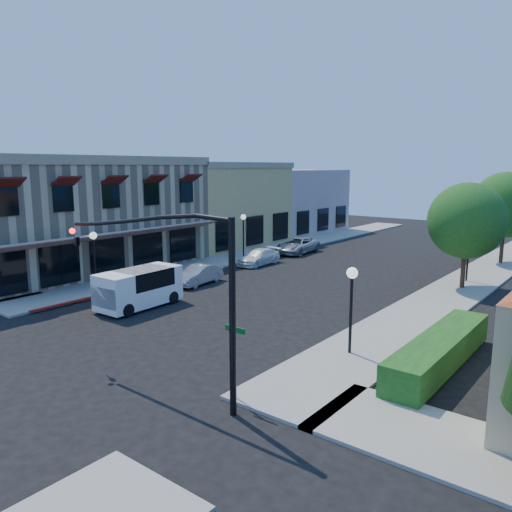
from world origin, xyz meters
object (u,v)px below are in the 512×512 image
Objects in this scene: lamppost_left_near at (94,246)px; parked_car_a at (155,278)px; signal_mast_arm at (180,273)px; parked_car_b at (198,275)px; parked_car_c at (259,257)px; street_tree_b at (506,205)px; lamppost_left_far at (243,224)px; parked_car_d at (297,245)px; lamppost_right_far at (469,241)px; lamppost_right_near at (352,288)px; street_tree_a at (467,221)px; white_van at (138,286)px; street_name_sign at (235,351)px.

lamppost_left_near is 1.00× the size of parked_car_a.
signal_mast_arm is 16.06m from parked_car_b.
street_tree_b is at bearing 38.29° from parked_car_c.
lamppost_left_far is 11.78m from parked_car_a.
lamppost_right_far is at bearing -14.22° from parked_car_d.
street_tree_b reaches higher than lamppost_right_near.
lamppost_right_far is (-0.30, -8.00, -1.81)m from street_tree_b.
street_tree_a is 22.30m from lamppost_left_near.
lamppost_left_near is 23.35m from lamppost_right_far.
street_tree_a is 1.32× the size of parked_car_d.
parked_car_b is at bearing -125.59° from street_tree_b.
street_tree_b is at bearing 90.00° from street_tree_a.
street_tree_b is 8.21m from lamppost_right_far.
lamppost_left_far is (-17.30, 0.00, -1.46)m from street_tree_a.
parked_car_c is (-2.13, 13.15, -0.59)m from white_van.
parked_car_b is 0.92× the size of parked_car_c.
parked_car_d is (-14.70, 2.49, -2.05)m from lamppost_right_far.
lamppost_left_far is (-16.00, 19.80, 1.04)m from street_name_sign.
lamppost_left_far is at bearing -173.29° from lamppost_right_far.
lamppost_right_far reaches higher than parked_car_d.
parked_car_a is at bearing 48.95° from lamppost_left_near.
street_tree_a is at bearing 88.77° from lamppost_right_near.
white_van is at bearing -176.43° from lamppost_right_near.
lamppost_left_near is at bearing -136.74° from lamppost_right_far.
lamppost_right_near is 14.37m from parked_car_b.
street_tree_b is at bearing 48.10° from parked_car_b.
street_name_sign is 0.70× the size of parked_car_a.
parked_car_c is at bearing 99.19° from white_van.
white_van is 19.43m from parked_car_d.
white_van is 0.94× the size of parked_car_d.
white_van is (-12.05, -16.75, -1.57)m from lamppost_right_far.
signal_mast_arm is 2.24× the size of lamppost_right_far.
parked_car_c is (0.52, 9.76, -0.02)m from parked_car_a.
lamppost_left_near is 4.10m from parked_car_a.
parked_car_c is at bearing -165.76° from lamppost_right_far.
parked_car_b is (-13.60, -19.00, -3.94)m from street_tree_b.
white_van reaches higher than parked_car_d.
white_van is at bearing -81.22° from parked_car_c.
white_van is 1.29× the size of parked_car_a.
white_van is 1.25× the size of parked_car_b.
street_tree_a is at bearing 27.19° from parked_car_b.
lamppost_left_far is (0.00, 14.00, 0.00)m from lamppost_left_near.
street_tree_a is 1.82× the size of lamppost_right_far.
lamppost_right_near is 1.00× the size of parked_car_a.
lamppost_left_near reaches higher than street_name_sign.
lamppost_right_near is at bearing -7.26° from parked_car_a.
signal_mast_arm is 11.41m from white_van.
street_name_sign is at bearing -24.55° from white_van.
lamppost_left_near is 0.97× the size of parked_car_b.
lamppost_left_near is 1.00× the size of lamppost_left_far.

